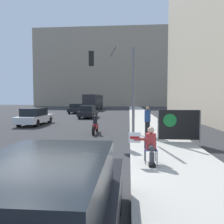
# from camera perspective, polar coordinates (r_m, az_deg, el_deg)

# --- Properties ---
(ground_plane) EXTENTS (160.00, 160.00, 0.00)m
(ground_plane) POSITION_cam_1_polar(r_m,az_deg,el_deg) (6.15, -17.02, -18.17)
(ground_plane) COLOR #303033
(sidewalk_curb) EXTENTS (3.04, 90.00, 0.16)m
(sidewalk_curb) POSITION_cam_1_polar(r_m,az_deg,el_deg) (20.49, 8.89, -2.74)
(sidewalk_curb) COLOR #B7B2A8
(sidewalk_curb) RESTS_ON ground_plane
(building_backdrop_far) EXTENTS (52.00, 12.00, 24.36)m
(building_backdrop_far) POSITION_cam_1_polar(r_m,az_deg,el_deg) (73.50, 1.27, 11.12)
(building_backdrop_far) COLOR gray
(building_backdrop_far) RESTS_ON ground_plane
(seated_protester) EXTENTS (0.92, 0.77, 1.18)m
(seated_protester) POSITION_cam_1_polar(r_m,az_deg,el_deg) (7.27, 9.98, -8.25)
(seated_protester) COLOR #474C56
(seated_protester) RESTS_ON sidewalk_curb
(pedestrian_behind) EXTENTS (0.34, 0.34, 1.67)m
(pedestrian_behind) POSITION_cam_1_polar(r_m,az_deg,el_deg) (12.52, 9.25, -2.34)
(pedestrian_behind) COLOR black
(pedestrian_behind) RESTS_ON sidewalk_curb
(protest_banner) EXTENTS (2.07, 0.06, 1.56)m
(protest_banner) POSITION_cam_1_polar(r_m,az_deg,el_deg) (11.18, 17.01, -3.22)
(protest_banner) COLOR slate
(protest_banner) RESTS_ON sidewalk_curb
(traffic_light_pole) EXTENTS (2.74, 2.50, 5.17)m
(traffic_light_pole) POSITION_cam_1_polar(r_m,az_deg,el_deg) (13.17, 1.33, 9.52)
(traffic_light_pole) COLOR slate
(traffic_light_pole) RESTS_ON sidewalk_curb
(parked_car_curbside) EXTENTS (1.85, 4.62, 1.52)m
(parked_car_curbside) POSITION_cam_1_polar(r_m,az_deg,el_deg) (3.23, -16.87, -24.20)
(parked_car_curbside) COLOR black
(parked_car_curbside) RESTS_ON ground_plane
(car_on_road_nearest) EXTENTS (1.73, 4.60, 1.47)m
(car_on_road_nearest) POSITION_cam_1_polar(r_m,az_deg,el_deg) (20.14, -19.49, -1.14)
(car_on_road_nearest) COLOR silver
(car_on_road_nearest) RESTS_ON ground_plane
(car_on_road_midblock) EXTENTS (1.72, 4.70, 1.46)m
(car_on_road_midblock) POSITION_cam_1_polar(r_m,az_deg,el_deg) (26.47, -6.26, 0.06)
(car_on_road_midblock) COLOR black
(car_on_road_midblock) RESTS_ON ground_plane
(car_on_road_distant) EXTENTS (1.87, 4.79, 1.54)m
(car_on_road_distant) POSITION_cam_1_polar(r_m,az_deg,el_deg) (35.33, -9.23, 0.91)
(car_on_road_distant) COLOR black
(car_on_road_distant) RESTS_ON ground_plane
(city_bus_on_road) EXTENTS (2.54, 11.33, 3.14)m
(city_bus_on_road) POSITION_cam_1_polar(r_m,az_deg,el_deg) (46.30, -4.77, 2.81)
(city_bus_on_road) COLOR #232328
(city_bus_on_road) RESTS_ON ground_plane
(motorcycle_on_road) EXTENTS (0.28, 2.09, 1.20)m
(motorcycle_on_road) POSITION_cam_1_polar(r_m,az_deg,el_deg) (14.24, -4.40, -3.58)
(motorcycle_on_road) COLOR maroon
(motorcycle_on_road) RESTS_ON ground_plane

